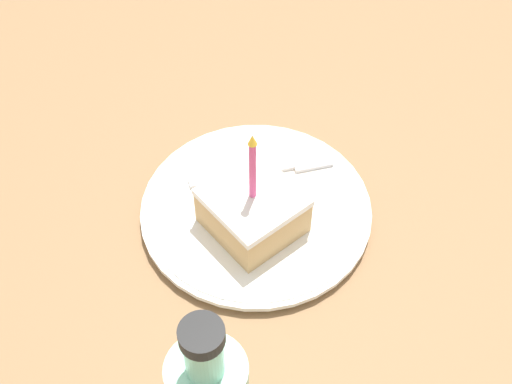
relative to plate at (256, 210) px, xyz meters
name	(u,v)px	position (x,y,z in m)	size (l,w,h in m)	color
ground_plane	(249,213)	(-0.01, -0.02, -0.03)	(2.40, 2.40, 0.04)	olive
plate	(256,210)	(0.00, 0.00, 0.00)	(0.26, 0.26, 0.01)	white
cake_slice	(253,210)	(0.02, 0.02, 0.03)	(0.09, 0.09, 0.14)	tan
fork	(272,169)	(-0.05, -0.03, 0.01)	(0.16, 0.09, 0.00)	silver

